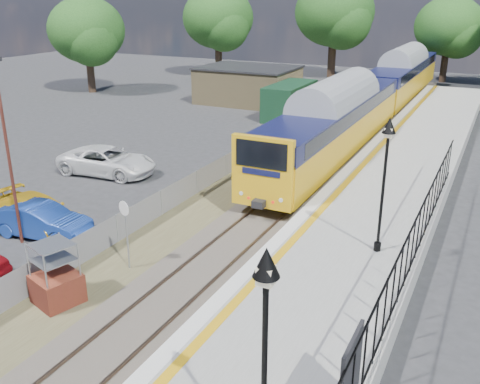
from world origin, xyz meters
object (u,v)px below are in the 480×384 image
Objects in this scene: victorian_lamp_south at (265,315)px; victorian_lamp_north at (386,155)px; car_white at (107,161)px; carpark_lamp at (6,143)px; brick_plinth at (56,275)px; train at (377,92)px; speed_sign at (126,224)px; car_yellow at (38,213)px; car_blue at (42,221)px.

victorian_lamp_south is 10.00m from victorian_lamp_north.
victorian_lamp_south reaches higher than car_white.
victorian_lamp_south is 0.65× the size of carpark_lamp.
carpark_lamp is at bearing -168.74° from car_white.
victorian_lamp_south reaches higher than brick_plinth.
train is at bearing 103.19° from victorian_lamp_north.
speed_sign reaches higher than car_yellow.
speed_sign is at bearing 1.02° from carpark_lamp.
train is 19.70× the size of brick_plinth.
car_yellow is at bearing 140.82° from brick_plinth.
train is at bearing 83.80° from brick_plinth.
car_white is (-2.04, 6.83, 0.06)m from car_yellow.
carpark_lamp is 9.15m from car_white.
carpark_lamp is at bearing -153.43° from car_yellow.
victorian_lamp_south is 0.11× the size of train.
train reaches higher than speed_sign.
speed_sign reaches higher than car_blue.
train is 27.36m from carpark_lamp.
train reaches higher than car_white.
victorian_lamp_north is 1.00× the size of car_yellow.
car_white is (-10.06, -18.06, -1.61)m from train.
victorian_lamp_south is at bearing -23.41° from brick_plinth.
victorian_lamp_north is (-0.20, 10.00, 0.00)m from victorian_lamp_south.
carpark_lamp is (-12.90, -3.63, -0.28)m from victorian_lamp_north.
victorian_lamp_south is at bearing -110.47° from car_yellow.
victorian_lamp_south is 1.12× the size of car_blue.
victorian_lamp_north is 13.38m from car_blue.
speed_sign is at bearing 76.83° from brick_plinth.
brick_plinth is at bearing -143.42° from victorian_lamp_north.
victorian_lamp_south is 1.00× the size of car_yellow.
car_white is (-2.46, 8.17, -3.29)m from carpark_lamp.
victorian_lamp_north is 0.11× the size of train.
train is at bearing 73.85° from carpark_lamp.
brick_plinth is 0.51× the size of car_blue.
brick_plinth is 6.00m from carpark_lamp.
car_yellow is (-5.52, 1.25, -1.08)m from speed_sign.
train is 26.27m from speed_sign.
brick_plinth is at bearing -30.55° from carpark_lamp.
victorian_lamp_south is 0.87× the size of car_white.
victorian_lamp_north is 23.30m from train.
victorian_lamp_north reaches higher than train.
speed_sign is at bearing 141.07° from victorian_lamp_south.
victorian_lamp_south is 15.98m from car_yellow.
brick_plinth is 0.29× the size of carpark_lamp.
train is at bearing -34.60° from car_white.
car_yellow is (-0.42, 1.34, -3.35)m from carpark_lamp.
carpark_lamp is (-4.46, 2.63, 3.03)m from brick_plinth.
car_blue is 0.89× the size of car_yellow.
speed_sign reaches higher than brick_plinth.
car_yellow is at bearing -168.86° from car_white.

